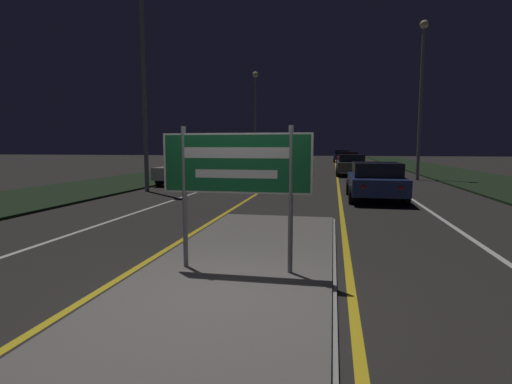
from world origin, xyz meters
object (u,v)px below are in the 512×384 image
at_px(car_receding_2, 348,159).
at_px(car_approaching_0, 187,169).
at_px(car_receding_1, 351,165).
at_px(car_receding_0, 375,180).
at_px(car_receding_3, 342,156).
at_px(streetlight_right_near, 421,83).
at_px(streetlight_left_far, 255,104).
at_px(highway_sign, 236,169).
at_px(streetlight_left_near, 143,49).

xyz_separation_m(car_receding_2, car_approaching_0, (-8.73, -17.55, -0.02)).
bearing_deg(car_approaching_0, car_receding_1, 40.71).
relative_size(car_receding_0, car_receding_3, 0.99).
bearing_deg(streetlight_right_near, car_receding_0, -109.22).
bearing_deg(streetlight_left_far, highway_sign, -79.43).
bearing_deg(car_receding_2, car_receding_0, -89.47).
height_order(streetlight_left_far, car_receding_1, streetlight_left_far).
height_order(car_receding_0, car_approaching_0, car_approaching_0).
distance_m(streetlight_left_far, car_receding_2, 10.35).
relative_size(streetlight_left_near, streetlight_right_near, 1.01).
relative_size(car_receding_2, car_approaching_0, 0.96).
bearing_deg(car_receding_2, streetlight_left_near, -112.91).
distance_m(streetlight_right_near, car_receding_2, 14.25).
xyz_separation_m(streetlight_left_near, streetlight_left_far, (0.25, 22.80, 0.17)).
relative_size(highway_sign, car_receding_0, 0.51).
xyz_separation_m(car_receding_2, car_receding_3, (-0.29, 13.20, 0.03)).
bearing_deg(car_receding_3, streetlight_left_far, -125.81).
relative_size(streetlight_left_near, car_receding_2, 2.06).
bearing_deg(car_receding_3, car_approaching_0, -105.35).
bearing_deg(car_receding_0, streetlight_right_near, 70.78).
bearing_deg(car_receding_1, car_approaching_0, -139.29).
height_order(streetlight_left_far, car_receding_2, streetlight_left_far).
distance_m(streetlight_right_near, car_receding_3, 26.88).
bearing_deg(car_receding_0, highway_sign, -107.21).
height_order(streetlight_right_near, car_receding_2, streetlight_right_near).
distance_m(highway_sign, car_receding_2, 31.68).
height_order(car_receding_2, car_receding_3, car_receding_3).
relative_size(streetlight_left_far, car_receding_2, 2.10).
bearing_deg(streetlight_left_near, car_approaching_0, 85.26).
xyz_separation_m(streetlight_left_far, car_approaching_0, (0.07, -18.95, -5.30)).
xyz_separation_m(highway_sign, car_approaching_0, (-6.07, 14.00, -0.83)).
relative_size(car_receding_2, car_receding_3, 1.00).
relative_size(streetlight_left_far, car_receding_3, 2.11).
distance_m(streetlight_right_near, car_approaching_0, 13.80).
xyz_separation_m(streetlight_left_far, streetlight_right_near, (12.25, -14.42, -0.64)).
bearing_deg(highway_sign, streetlight_right_near, 71.77).
distance_m(car_receding_3, car_approaching_0, 31.89).
height_order(car_receding_1, car_receding_3, car_receding_3).
height_order(highway_sign, streetlight_right_near, streetlight_right_near).
bearing_deg(car_receding_1, car_receding_3, 90.38).
xyz_separation_m(streetlight_right_near, car_receding_0, (-3.25, -9.31, -4.69)).
bearing_deg(car_receding_3, car_receding_0, -89.21).
bearing_deg(streetlight_right_near, streetlight_left_far, 130.36).
bearing_deg(streetlight_left_far, streetlight_left_near, -90.62).
relative_size(streetlight_left_near, car_receding_1, 1.94).
height_order(highway_sign, car_receding_3, highway_sign).
relative_size(streetlight_right_near, car_receding_3, 2.04).
relative_size(highway_sign, car_receding_2, 0.51).
relative_size(streetlight_left_near, car_approaching_0, 1.97).
relative_size(highway_sign, streetlight_left_far, 0.24).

